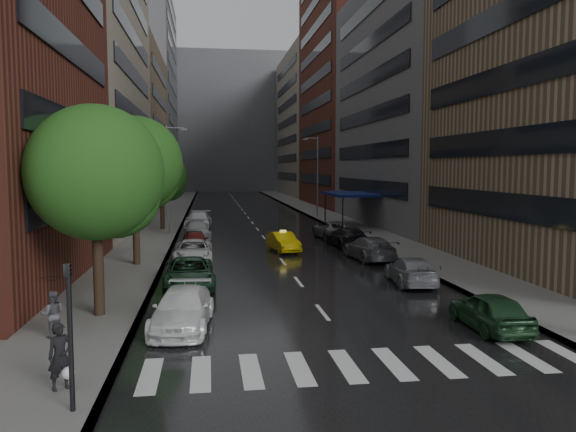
% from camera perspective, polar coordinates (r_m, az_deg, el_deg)
% --- Properties ---
extents(ground, '(220.00, 220.00, 0.00)m').
position_cam_1_polar(ground, '(18.92, 6.01, -12.79)').
color(ground, gray).
rests_on(ground, ground).
extents(road, '(14.00, 140.00, 0.01)m').
position_cam_1_polar(road, '(67.86, -4.29, 0.14)').
color(road, black).
rests_on(road, ground).
extents(sidewalk_left, '(4.00, 140.00, 0.15)m').
position_cam_1_polar(sidewalk_left, '(67.86, -11.90, 0.11)').
color(sidewalk_left, gray).
rests_on(sidewalk_left, ground).
extents(sidewalk_right, '(4.00, 140.00, 0.15)m').
position_cam_1_polar(sidewalk_right, '(69.02, 3.18, 0.29)').
color(sidewalk_right, gray).
rests_on(sidewalk_right, ground).
extents(crosswalk, '(13.15, 2.80, 0.01)m').
position_cam_1_polar(crosswalk, '(17.14, 8.35, -14.69)').
color(crosswalk, silver).
rests_on(crosswalk, ground).
extents(buildings_left, '(8.00, 108.00, 38.00)m').
position_cam_1_polar(buildings_left, '(77.66, -16.20, 12.40)').
color(buildings_left, maroon).
rests_on(buildings_left, ground).
extents(buildings_right, '(8.05, 109.10, 36.00)m').
position_cam_1_polar(buildings_right, '(77.22, 6.71, 11.89)').
color(buildings_right, '#937A5B').
rests_on(buildings_right, ground).
extents(building_far, '(40.00, 14.00, 32.00)m').
position_cam_1_polar(building_far, '(135.92, -6.25, 9.32)').
color(building_far, slate).
rests_on(building_far, ground).
extents(tree_near, '(5.08, 5.08, 8.10)m').
position_cam_1_polar(tree_near, '(22.18, -18.97, 4.15)').
color(tree_near, '#382619').
rests_on(tree_near, ground).
extents(tree_mid, '(5.45, 5.45, 8.69)m').
position_cam_1_polar(tree_mid, '(33.33, -15.32, 5.14)').
color(tree_mid, '#382619').
rests_on(tree_mid, ground).
extents(tree_far, '(4.49, 4.49, 7.16)m').
position_cam_1_polar(tree_far, '(51.76, -12.72, 3.93)').
color(tree_far, '#382619').
rests_on(tree_far, ground).
extents(taxi, '(2.07, 4.20, 1.32)m').
position_cam_1_polar(taxi, '(38.32, -0.51, -2.64)').
color(taxi, yellow).
rests_on(taxi, ground).
extents(parked_cars_left, '(2.62, 37.77, 1.60)m').
position_cam_1_polar(parked_cars_left, '(37.23, -9.50, -2.84)').
color(parked_cars_left, white).
rests_on(parked_cars_left, ground).
extents(parked_cars_right, '(2.73, 30.32, 1.47)m').
position_cam_1_polar(parked_cars_right, '(35.62, 8.05, -3.20)').
color(parked_cars_right, '#1D4023').
rests_on(parked_cars_right, ground).
extents(ped_bag_walker, '(0.75, 0.68, 1.72)m').
position_cam_1_polar(ped_bag_walker, '(15.69, -22.08, -13.17)').
color(ped_bag_walker, black).
rests_on(ped_bag_walker, sidewalk_left).
extents(ped_black_umbrella, '(0.96, 0.98, 2.09)m').
position_cam_1_polar(ped_black_umbrella, '(20.18, -22.84, -7.90)').
color(ped_black_umbrella, '#505055').
rests_on(ped_black_umbrella, sidewalk_left).
extents(traffic_light, '(0.18, 0.15, 3.45)m').
position_cam_1_polar(traffic_light, '(13.94, -21.28, -10.08)').
color(traffic_light, black).
rests_on(traffic_light, sidewalk_left).
extents(street_lamp_left, '(1.74, 0.22, 9.00)m').
position_cam_1_polar(street_lamp_left, '(47.59, -12.06, 3.85)').
color(street_lamp_left, gray).
rests_on(street_lamp_left, sidewalk_left).
extents(street_lamp_right, '(1.74, 0.22, 9.00)m').
position_cam_1_polar(street_lamp_right, '(63.64, 2.95, 4.23)').
color(street_lamp_right, gray).
rests_on(street_lamp_right, sidewalk_right).
extents(awning, '(4.00, 8.00, 3.12)m').
position_cam_1_polar(awning, '(54.21, 6.27, 2.21)').
color(awning, navy).
rests_on(awning, sidewalk_right).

